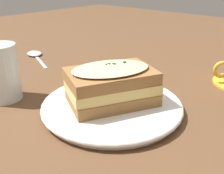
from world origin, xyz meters
The scene contains 5 objects.
ground_plane centered at (0.00, 0.00, 0.00)m, with size 2.40×2.40×0.00m, color brown.
dinner_plate centered at (-0.01, -0.01, 0.01)m, with size 0.25×0.25×0.02m.
sandwich centered at (-0.01, -0.01, 0.05)m, with size 0.18×0.16×0.07m.
water_glass centered at (0.10, -0.20, 0.05)m, with size 0.07×0.07×0.11m, color silver.
spoon centered at (-0.10, -0.41, 0.00)m, with size 0.08×0.16×0.01m.
Camera 1 is at (0.31, 0.27, 0.23)m, focal length 42.00 mm.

